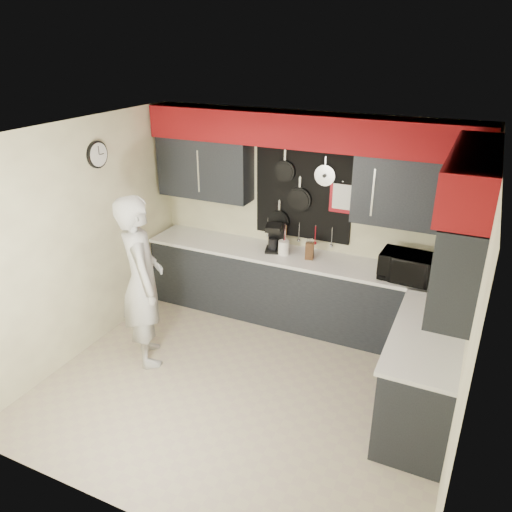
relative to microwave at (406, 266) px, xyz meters
The scene contains 10 objects.
ground 2.16m from the microwave, 134.01° to the right, with size 4.00×4.00×0.00m, color tan.
back_wall_assembly 1.62m from the microwave, 168.91° to the left, with size 4.00×0.36×2.60m.
right_wall_assembly 1.50m from the microwave, 63.01° to the right, with size 0.36×3.50×2.60m.
left_wall_assembly 3.56m from the microwave, 158.01° to the right, with size 0.05×3.50×2.60m.
base_cabinets 1.04m from the microwave, 165.03° to the right, with size 3.95×2.20×0.92m.
microwave is the anchor object (origin of this frame).
knife_block 1.13m from the microwave, behind, with size 0.10×0.10×0.21m, color #3D2513.
utensil_crock 1.47m from the microwave, behind, with size 0.14×0.14×0.17m, color white.
coffee_maker 1.62m from the microwave, behind, with size 0.24×0.27×0.34m.
person 2.86m from the microwave, 152.04° to the right, with size 0.70×0.46×1.93m, color beige.
Camera 1 is at (1.89, -3.80, 3.37)m, focal length 35.00 mm.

